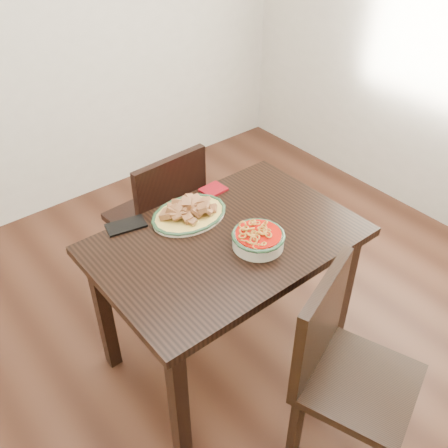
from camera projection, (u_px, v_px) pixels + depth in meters
floor at (236, 337)px, 2.66m from camera, size 3.50×3.50×0.00m
wall_back at (48, 11)px, 2.94m from camera, size 3.50×0.10×2.60m
dining_table at (227, 256)px, 2.20m from camera, size 1.13×0.75×0.75m
chair_far at (162, 215)px, 2.68m from camera, size 0.44×0.44×0.89m
chair_near at (341, 363)px, 1.92m from camera, size 0.54×0.54×0.89m
fish_plate at (189, 209)px, 2.22m from camera, size 0.35×0.27×0.11m
noodle_bowl at (258, 238)px, 2.06m from camera, size 0.23×0.23×0.08m
smartphone at (126, 225)px, 2.19m from camera, size 0.19×0.13×0.01m
napkin at (213, 190)px, 2.41m from camera, size 0.12×0.10×0.01m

